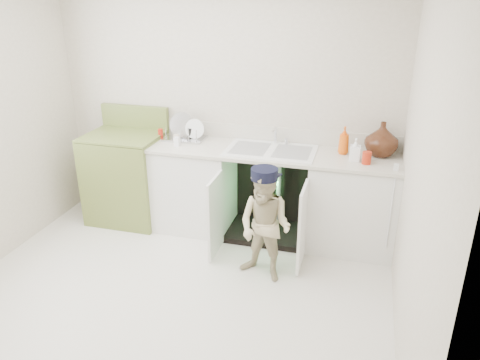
% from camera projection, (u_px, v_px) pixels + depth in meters
% --- Properties ---
extents(ground, '(3.50, 3.50, 0.00)m').
position_uv_depth(ground, '(173.00, 294.00, 3.85)').
color(ground, beige).
rests_on(ground, ground).
extents(room_shell, '(6.00, 5.50, 1.26)m').
position_uv_depth(room_shell, '(163.00, 151.00, 3.37)').
color(room_shell, beige).
rests_on(room_shell, ground).
extents(counter_run, '(2.44, 1.02, 1.22)m').
position_uv_depth(counter_run, '(273.00, 192.00, 4.61)').
color(counter_run, white).
rests_on(counter_run, ground).
extents(avocado_stove, '(0.76, 0.65, 1.18)m').
position_uv_depth(avocado_stove, '(127.00, 176.00, 4.96)').
color(avocado_stove, olive).
rests_on(avocado_stove, ground).
extents(repair_worker, '(0.57, 0.67, 1.00)m').
position_uv_depth(repair_worker, '(265.00, 225.00, 3.90)').
color(repair_worker, beige).
rests_on(repair_worker, ground).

